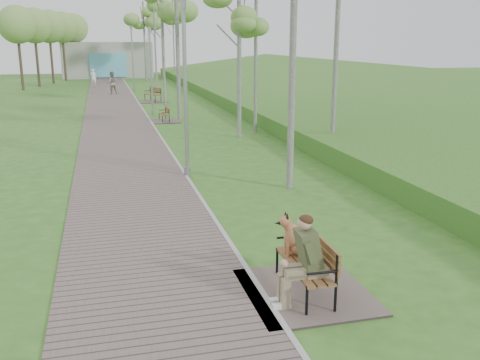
# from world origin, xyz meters

# --- Properties ---
(ground) EXTENTS (120.00, 120.00, 0.00)m
(ground) POSITION_xyz_m (0.00, 0.00, 0.00)
(ground) COLOR #316120
(ground) RESTS_ON ground
(walkway) EXTENTS (3.50, 67.00, 0.04)m
(walkway) POSITION_xyz_m (-1.75, 21.50, 0.02)
(walkway) COLOR #655752
(walkway) RESTS_ON ground
(kerb) EXTENTS (0.10, 67.00, 0.05)m
(kerb) POSITION_xyz_m (0.00, 21.50, 0.03)
(kerb) COLOR #999993
(kerb) RESTS_ON ground
(embankment) EXTENTS (14.00, 70.00, 1.60)m
(embankment) POSITION_xyz_m (12.00, 20.00, 0.00)
(embankment) COLOR #528732
(embankment) RESTS_ON ground
(building_north) EXTENTS (10.00, 5.20, 4.00)m
(building_north) POSITION_xyz_m (-1.50, 50.97, 1.99)
(building_north) COLOR #9E9E99
(building_north) RESTS_ON ground
(bench_main) EXTENTS (2.07, 2.30, 1.80)m
(bench_main) POSITION_xyz_m (0.64, -6.26, 0.51)
(bench_main) COLOR #655752
(bench_main) RESTS_ON ground
(bench_second) EXTENTS (1.53, 1.70, 0.94)m
(bench_second) POSITION_xyz_m (0.72, 14.53, 0.17)
(bench_second) COLOR #655752
(bench_second) RESTS_ON ground
(bench_third) EXTENTS (1.97, 2.19, 1.21)m
(bench_third) POSITION_xyz_m (1.07, 24.31, 0.23)
(bench_third) COLOR #655752
(bench_third) RESTS_ON ground
(lamp_post_near) EXTENTS (0.21, 0.21, 5.42)m
(lamp_post_near) POSITION_xyz_m (0.05, 2.42, 2.53)
(lamp_post_near) COLOR #919498
(lamp_post_near) RESTS_ON ground
(lamp_post_second) EXTENTS (0.19, 0.19, 4.94)m
(lamp_post_second) POSITION_xyz_m (0.38, 17.39, 2.31)
(lamp_post_second) COLOR #919498
(lamp_post_second) RESTS_ON ground
(lamp_post_third) EXTENTS (0.21, 0.21, 5.39)m
(lamp_post_third) POSITION_xyz_m (0.30, 33.02, 2.52)
(lamp_post_third) COLOR #919498
(lamp_post_third) RESTS_ON ground
(pedestrian_near) EXTENTS (0.67, 0.55, 1.59)m
(pedestrian_near) POSITION_xyz_m (-3.09, 39.14, 0.79)
(pedestrian_near) COLOR white
(pedestrian_near) RESTS_ON ground
(pedestrian_far) EXTENTS (0.96, 0.79, 1.81)m
(pedestrian_far) POSITION_xyz_m (-1.59, 30.32, 0.90)
(pedestrian_far) COLOR gray
(pedestrian_far) RESTS_ON ground
(birch_near_a) EXTENTS (2.46, 2.46, 6.81)m
(birch_near_a) POSITION_xyz_m (3.43, 8.88, 5.34)
(birch_near_a) COLOR silver
(birch_near_a) RESTS_ON ground
(birch_mid_c) EXTENTS (2.77, 2.77, 8.18)m
(birch_mid_c) POSITION_xyz_m (1.67, 22.16, 6.42)
(birch_mid_c) COLOR silver
(birch_mid_c) RESTS_ON ground
(birch_far_b) EXTENTS (2.23, 2.23, 8.67)m
(birch_far_b) POSITION_xyz_m (1.97, 30.20, 6.81)
(birch_far_b) COLOR silver
(birch_far_b) RESTS_ON ground
(birch_distant_a) EXTENTS (2.80, 2.80, 8.33)m
(birch_distant_a) POSITION_xyz_m (2.17, 42.87, 6.54)
(birch_distant_a) COLOR silver
(birch_distant_a) RESTS_ON ground
(birch_distant_b) EXTENTS (2.35, 2.35, 9.64)m
(birch_distant_b) POSITION_xyz_m (5.52, 45.64, 7.57)
(birch_distant_b) COLOR silver
(birch_distant_b) RESTS_ON ground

